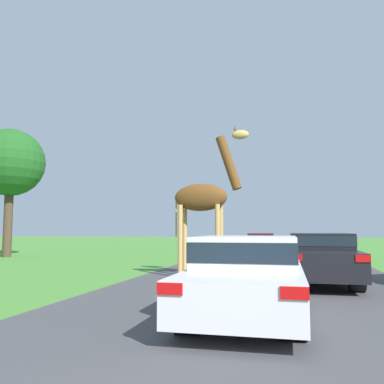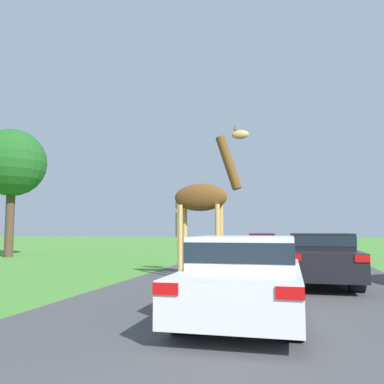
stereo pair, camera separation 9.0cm
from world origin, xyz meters
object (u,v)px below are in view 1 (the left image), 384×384
(car_queue_left, at_px, (289,248))
(car_queue_right, at_px, (321,256))
(giraffe_near_road, at_px, (205,199))
(car_lead_maroon, at_px, (247,274))
(car_far_ahead, at_px, (261,241))
(tree_centre_back, at_px, (10,163))
(car_verge_right, at_px, (310,244))

(car_queue_left, bearing_deg, car_queue_right, -83.70)
(giraffe_near_road, xyz_separation_m, car_lead_maroon, (1.89, -5.66, -1.78))
(car_lead_maroon, bearing_deg, car_far_ahead, 92.88)
(car_far_ahead, distance_m, tree_centre_back, 17.38)
(giraffe_near_road, distance_m, car_far_ahead, 17.00)
(car_lead_maroon, bearing_deg, giraffe_near_road, 108.49)
(car_verge_right, bearing_deg, car_queue_left, -104.02)
(car_queue_right, bearing_deg, car_verge_right, 88.29)
(car_queue_right, height_order, car_verge_right, car_queue_right)
(tree_centre_back, bearing_deg, car_verge_right, 15.86)
(car_far_ahead, bearing_deg, car_verge_right, -58.54)
(car_far_ahead, distance_m, car_verge_right, 6.02)
(giraffe_near_road, relative_size, car_lead_maroon, 1.09)
(car_queue_right, height_order, car_queue_left, car_queue_right)
(giraffe_near_road, bearing_deg, car_verge_right, 164.47)
(giraffe_near_road, height_order, car_queue_left, giraffe_near_road)
(giraffe_near_road, relative_size, car_verge_right, 1.18)
(car_queue_left, bearing_deg, car_lead_maroon, -93.61)
(car_lead_maroon, distance_m, car_verge_right, 17.52)
(car_queue_left, distance_m, car_verge_right, 5.02)
(car_verge_right, bearing_deg, car_queue_right, -91.71)
(tree_centre_back, bearing_deg, car_queue_left, -0.49)
(car_lead_maroon, distance_m, car_queue_left, 12.56)
(car_lead_maroon, height_order, car_far_ahead, car_lead_maroon)
(car_lead_maroon, height_order, tree_centre_back, tree_centre_back)
(car_queue_right, relative_size, car_verge_right, 1.10)
(car_far_ahead, relative_size, car_verge_right, 1.11)
(giraffe_near_road, bearing_deg, car_far_ahead, -179.74)
(car_queue_left, distance_m, car_far_ahead, 10.19)
(giraffe_near_road, xyz_separation_m, car_verge_right, (3.90, 11.75, -1.81))
(car_lead_maroon, relative_size, car_verge_right, 1.09)
(giraffe_near_road, bearing_deg, tree_centre_back, -115.91)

